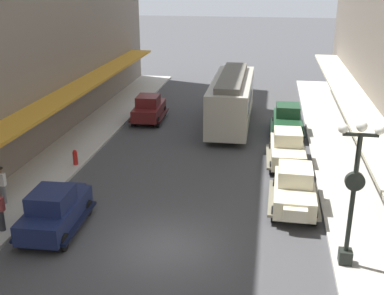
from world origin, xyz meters
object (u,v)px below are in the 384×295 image
Objects in this scene: fire_hydrant at (75,157)px; pedestrian_1 at (2,185)px; parked_car_4 at (287,119)px; parked_car_1 at (294,188)px; parked_car_2 at (287,148)px; pedestrian_0 at (0,211)px; parked_car_0 at (55,209)px; lamp_post_with_clock at (354,189)px; parked_car_3 at (149,108)px; streetcar at (232,98)px.

fire_hydrant is 4.98m from pedestrian_1.
parked_car_4 is 13.37m from fire_hydrant.
parked_car_1 is 11.50m from fire_hydrant.
parked_car_2 reaches higher than pedestrian_1.
parked_car_2 is at bearing 29.38° from pedestrian_1.
pedestrian_0 is at bearing -91.48° from fire_hydrant.
parked_car_2 is 2.57× the size of pedestrian_1.
parked_car_0 is 1.01× the size of parked_car_4.
pedestrian_0 is at bearing -61.70° from pedestrian_1.
parked_car_4 is 14.79m from lamp_post_with_clock.
lamp_post_with_clock is 3.09× the size of pedestrian_1.
parked_car_1 is 14.93m from parked_car_3.
lamp_post_with_clock reaches higher than parked_car_0.
parked_car_4 is 2.61× the size of pedestrian_0.
lamp_post_with_clock is at bearing -83.45° from parked_car_4.
parked_car_2 is 11.17m from fire_hydrant.
parked_car_2 is at bearing -61.74° from streetcar.
pedestrian_0 is (-11.26, -14.41, 0.05)m from parked_car_4.
parked_car_1 is (9.32, 3.53, 0.00)m from parked_car_0.
parked_car_2 is at bearing 39.26° from pedestrian_0.
parked_car_4 is at bearing 90.31° from parked_car_1.
parked_car_0 is 2.07m from pedestrian_0.
lamp_post_with_clock is at bearing -3.62° from parked_car_0.
parked_car_3 reaches higher than fire_hydrant.
parked_car_4 is at bearing 51.99° from pedestrian_0.
parked_car_3 is at bearing 82.91° from pedestrian_0.
parked_car_1 is at bearing -72.25° from streetcar.
parked_car_1 is 2.56× the size of pedestrian_1.
parked_car_0 and parked_car_2 have the same top height.
parked_car_3 is 15.83m from pedestrian_0.
parked_car_4 is 17.44m from pedestrian_1.
streetcar is 17.44m from pedestrian_0.
parked_car_2 is at bearing 43.09° from parked_car_0.
parked_car_2 is at bearing -35.76° from parked_car_3.
parked_car_0 is 0.83× the size of lamp_post_with_clock.
fire_hydrant is at bearing 150.94° from lamp_post_with_clock.
lamp_post_with_clock is (10.97, -15.86, 2.04)m from parked_car_3.
parked_car_0 is at bearing 176.38° from lamp_post_with_clock.
parked_car_0 and parked_car_4 have the same top height.
pedestrian_0 is (-11.32, -4.08, 0.05)m from parked_car_1.
pedestrian_0 is (-0.18, -6.94, 0.43)m from fire_hydrant.
parked_car_3 is 13.90m from pedestrian_1.
parked_car_4 reaches higher than pedestrian_0.
streetcar is at bearing 64.10° from pedestrian_0.
streetcar reaches higher than pedestrian_1.
parked_car_0 is 15.16m from parked_car_3.
parked_car_0 and parked_car_3 have the same top height.
parked_car_4 is 18.29m from pedestrian_0.
fire_hydrant is (-7.43, -8.73, -1.34)m from streetcar.
streetcar reaches higher than parked_car_3.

